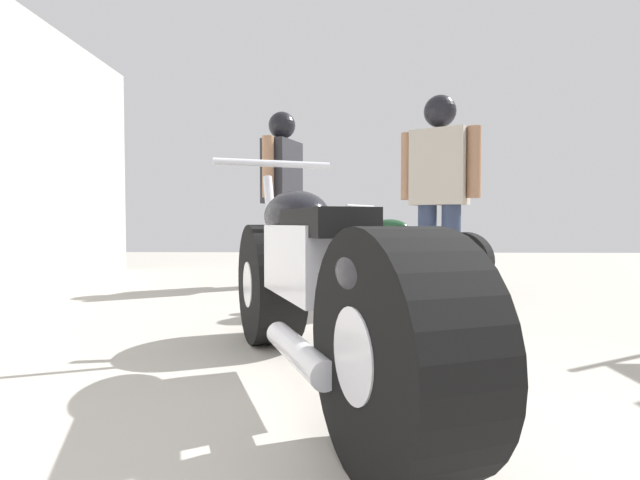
# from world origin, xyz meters

# --- Properties ---
(ground_plane) EXTENTS (15.01, 15.01, 0.00)m
(ground_plane) POSITION_xyz_m (0.00, 3.13, 0.00)
(ground_plane) COLOR #A8A399
(motorcycle_maroon_cruiser) EXTENTS (0.99, 2.03, 0.97)m
(motorcycle_maroon_cruiser) POSITION_xyz_m (-0.24, 1.93, 0.40)
(motorcycle_maroon_cruiser) COLOR black
(motorcycle_maroon_cruiser) RESTS_ON ground_plane
(motorcycle_black_naked) EXTENTS (1.58, 1.23, 0.85)m
(motorcycle_black_naked) POSITION_xyz_m (0.63, 5.12, 0.36)
(motorcycle_black_naked) COLOR black
(motorcycle_black_naked) RESTS_ON ground_plane
(mechanic_in_blue) EXTENTS (0.41, 0.69, 1.78)m
(mechanic_in_blue) POSITION_xyz_m (-0.69, 4.99, 1.07)
(mechanic_in_blue) COLOR #2D3851
(mechanic_in_blue) RESTS_ON ground_plane
(mechanic_with_helmet) EXTENTS (0.62, 0.42, 1.68)m
(mechanic_with_helmet) POSITION_xyz_m (0.70, 3.99, 1.00)
(mechanic_with_helmet) COLOR #2D3851
(mechanic_with_helmet) RESTS_ON ground_plane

